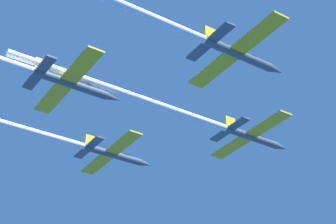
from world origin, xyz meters
name	(u,v)px	position (x,y,z in m)	size (l,w,h in m)	color
jet_lead	(187,114)	(0.32, -16.22, 0.93)	(21.18, 59.13, 3.51)	#4C5660
jet_left_wing	(47,135)	(-19.99, -35.04, 0.27)	(21.18, 56.87, 3.51)	#4C5660
jet_right_wing	(138,11)	(20.40, -38.49, 0.32)	(21.18, 64.98, 3.51)	#4C5660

